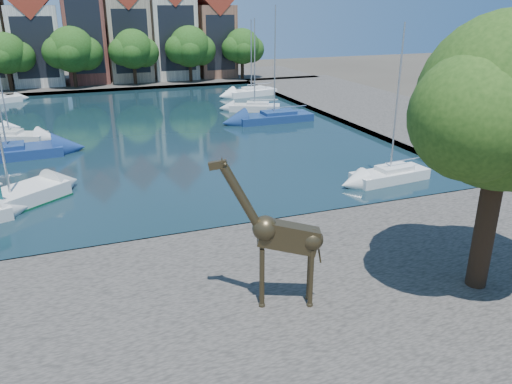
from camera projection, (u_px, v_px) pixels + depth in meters
The scene contains 23 objects.
ground at pixel (232, 234), 25.89m from camera, with size 160.00×160.00×0.00m, color #38332B.
water_basin at pixel (154, 130), 46.90m from camera, with size 38.00×50.00×0.08m, color black.
near_quay at pixel (286, 300), 19.67m from camera, with size 50.00×14.00×0.50m, color #524D47.
far_quay at pixel (117, 81), 74.87m from camera, with size 60.00×16.00×0.50m, color #524D47.
right_quay at pixel (381, 109), 55.01m from camera, with size 14.00×52.00×0.50m, color #524D47.
plane_tree at pixel (509, 109), 17.78m from camera, with size 8.32×6.40×10.62m.
townhouse_west_inner at pixel (34, 33), 68.91m from camera, with size 6.43×9.18×15.15m.
townhouse_center at pixel (83, 25), 70.68m from camera, with size 5.44×9.18×16.93m.
townhouse_east_inner at pixel (126, 29), 72.86m from camera, with size 5.94×9.18×15.79m.
townhouse_east_mid at pixel (170, 26), 74.86m from camera, with size 6.43×9.18×16.65m.
townhouse_east_end at pixel (212, 32), 77.34m from camera, with size 5.44×9.18×14.43m.
far_tree_west at pixel (7, 55), 63.78m from camera, with size 6.76×5.20×7.36m.
far_tree_mid_west at pixel (73, 51), 66.33m from camera, with size 7.80×6.00×8.00m.
far_tree_mid_east at pixel (134, 50), 69.00m from camera, with size 7.02×5.40×7.52m.
far_tree_east at pixel (190, 48), 71.59m from camera, with size 7.54×5.80×7.84m.
far_tree_far_east at pixel (243, 47), 74.26m from camera, with size 6.76×5.20×7.36m.
giraffe_statue at pixel (280, 236), 18.06m from camera, with size 3.89×1.72×5.70m.
sailboat_left_b at pixel (7, 151), 38.12m from camera, with size 8.03×3.18×11.92m.
sailboat_left_c at pixel (10, 135), 42.83m from camera, with size 6.33×4.18×10.33m.
sailboat_right_a at pixel (390, 173), 33.22m from camera, with size 5.53×2.39×10.09m.
sailboat_right_b at pixel (274, 116), 50.04m from camera, with size 7.68×2.81×11.02m.
sailboat_right_c at pixel (255, 106), 54.98m from camera, with size 5.81×3.97×9.75m.
sailboat_right_d at pixel (251, 91), 64.12m from camera, with size 6.75×3.35×9.31m.
Camera 1 is at (-7.04, -22.40, 11.18)m, focal length 35.00 mm.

